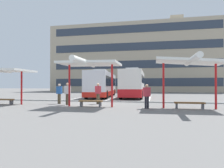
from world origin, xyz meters
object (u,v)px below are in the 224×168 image
at_px(coach_bus_0, 102,85).
at_px(bench_0, 4,100).
at_px(waiting_passenger_1, 67,92).
at_px(waiting_shelter_2, 190,62).
at_px(waiting_passenger_2, 98,92).
at_px(bench_2, 189,104).
at_px(bench_1, 91,102).
at_px(waiting_passenger_0, 147,95).
at_px(waiting_shelter_0, 3,71).
at_px(waiting_passenger_3, 59,92).
at_px(coach_bus_1, 134,84).
at_px(waiting_shelter_1, 89,64).

distance_m(coach_bus_0, bench_0, 13.33).
xyz_separation_m(coach_bus_0, waiting_passenger_1, (0.15, -11.66, -0.64)).
bearing_deg(waiting_shelter_2, waiting_passenger_2, 161.23).
relative_size(bench_0, waiting_passenger_1, 0.91).
xyz_separation_m(coach_bus_0, bench_0, (-5.12, -12.23, -1.33)).
bearing_deg(waiting_passenger_2, coach_bus_0, 102.50).
xyz_separation_m(waiting_shelter_2, bench_2, (0.00, 0.12, -2.72)).
bearing_deg(bench_0, waiting_shelter_2, -1.89).
distance_m(bench_1, waiting_passenger_1, 2.41).
relative_size(coach_bus_0, waiting_passenger_0, 7.72).
bearing_deg(waiting_shelter_0, bench_1, -0.20).
bearing_deg(coach_bus_0, waiting_passenger_3, -95.03).
height_order(coach_bus_0, coach_bus_1, coach_bus_1).
distance_m(coach_bus_0, waiting_passenger_2, 10.65).
height_order(coach_bus_0, waiting_shelter_1, coach_bus_0).
relative_size(waiting_shelter_0, waiting_passenger_0, 3.01).
bearing_deg(bench_2, bench_0, 178.60).
height_order(waiting_passenger_0, waiting_passenger_3, waiting_passenger_3).
xyz_separation_m(coach_bus_0, waiting_shelter_1, (2.32, -12.83, 1.39)).
bearing_deg(waiting_passenger_0, waiting_passenger_1, 168.67).
xyz_separation_m(coach_bus_0, bench_2, (9.15, -12.58, -1.33)).
height_order(bench_1, waiting_shelter_2, waiting_shelter_2).
bearing_deg(bench_2, waiting_shelter_1, -177.89).
bearing_deg(waiting_passenger_0, bench_2, 6.82).
distance_m(bench_0, waiting_shelter_1, 7.94).
relative_size(waiting_shelter_1, waiting_passenger_0, 2.97).
bearing_deg(waiting_passenger_3, waiting_shelter_0, -159.40).
bearing_deg(bench_0, waiting_shelter_1, -4.62).
distance_m(bench_0, waiting_passenger_2, 7.68).
bearing_deg(bench_1, coach_bus_1, 80.99).
height_order(bench_0, waiting_shelter_2, waiting_shelter_2).
distance_m(bench_0, bench_2, 14.27).
distance_m(waiting_shelter_0, waiting_passenger_0, 11.66).
distance_m(bench_1, waiting_passenger_2, 2.17).
distance_m(coach_bus_1, waiting_shelter_1, 12.83).
relative_size(waiting_shelter_0, bench_0, 3.06).
height_order(bench_2, waiting_passenger_3, waiting_passenger_3).
bearing_deg(bench_2, waiting_passenger_1, 174.16).
distance_m(waiting_shelter_0, bench_1, 7.81).
relative_size(bench_2, waiting_passenger_1, 1.10).
distance_m(coach_bus_1, waiting_passenger_3, 11.85).
bearing_deg(waiting_shelter_0, waiting_passenger_2, 15.37).
bearing_deg(bench_1, bench_0, 178.40).
relative_size(waiting_passenger_0, waiting_passenger_2, 0.94).
xyz_separation_m(waiting_shelter_1, bench_2, (6.83, 0.25, -2.72)).
height_order(waiting_passenger_0, waiting_passenger_2, waiting_passenger_2).
distance_m(bench_0, waiting_passenger_1, 5.34).
xyz_separation_m(waiting_shelter_0, waiting_passenger_2, (7.42, 2.04, -1.73)).
bearing_deg(waiting_shelter_1, waiting_shelter_2, 1.08).
height_order(waiting_shelter_1, waiting_passenger_1, waiting_shelter_1).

